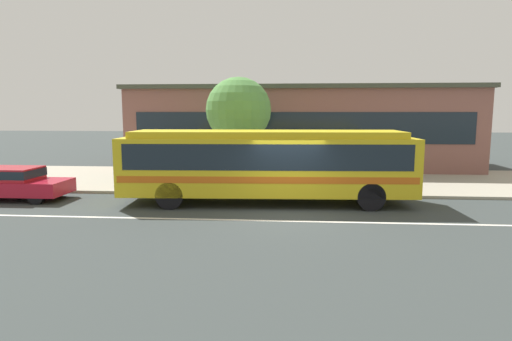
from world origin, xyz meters
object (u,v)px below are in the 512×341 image
(transit_bus, at_px, (267,161))
(bus_stop_sign, at_px, (377,156))
(pedestrian_waiting_near_sign, at_px, (389,167))
(street_tree_near_stop, at_px, (239,110))
(sedan_behind_bus, at_px, (9,182))

(transit_bus, xyz_separation_m, bus_stop_sign, (4.42, 1.76, 0.08))
(bus_stop_sign, bearing_deg, pedestrian_waiting_near_sign, 59.92)
(bus_stop_sign, distance_m, street_tree_near_stop, 6.94)
(pedestrian_waiting_near_sign, bearing_deg, sedan_behind_bus, -168.21)
(street_tree_near_stop, bearing_deg, bus_stop_sign, -24.94)
(bus_stop_sign, xyz_separation_m, street_tree_near_stop, (-6.06, 2.82, 1.85))
(sedan_behind_bus, xyz_separation_m, bus_stop_sign, (14.68, 1.88, 0.97))
(pedestrian_waiting_near_sign, height_order, bus_stop_sign, bus_stop_sign)
(sedan_behind_bus, distance_m, street_tree_near_stop, 10.21)
(transit_bus, xyz_separation_m, street_tree_near_stop, (-1.64, 4.58, 1.93))
(transit_bus, distance_m, pedestrian_waiting_near_sign, 6.09)
(pedestrian_waiting_near_sign, bearing_deg, bus_stop_sign, -120.08)
(bus_stop_sign, height_order, street_tree_near_stop, street_tree_near_stop)
(transit_bus, xyz_separation_m, pedestrian_waiting_near_sign, (5.20, 3.11, -0.55))
(sedan_behind_bus, distance_m, bus_stop_sign, 14.83)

